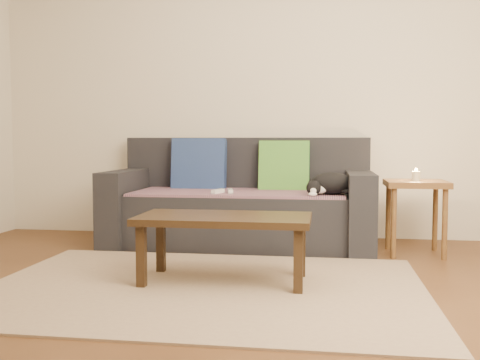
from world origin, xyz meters
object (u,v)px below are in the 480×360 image
object	(u,v)px
sofa	(241,206)
wii_remote_b	(230,191)
cat	(330,184)
wii_remote_a	(218,191)
coffee_table	(224,224)
side_table	(416,194)

from	to	relation	value
sofa	wii_remote_b	distance (m)	0.30
cat	wii_remote_a	distance (m)	0.86
cat	coffee_table	size ratio (longest dim) A/B	0.38
cat	wii_remote_b	xyz separation A→B (m)	(-0.76, 0.01, -0.07)
wii_remote_a	side_table	size ratio (longest dim) A/B	0.27
cat	coffee_table	world-z (taller)	cat
cat	wii_remote_b	distance (m)	0.77
wii_remote_a	side_table	world-z (taller)	side_table
side_table	sofa	bearing A→B (deg)	170.34
sofa	side_table	bearing A→B (deg)	-9.66
cat	sofa	bearing A→B (deg)	155.57
side_table	coffee_table	distance (m)	1.64
sofa	cat	distance (m)	0.79
cat	wii_remote_a	size ratio (longest dim) A/B	2.56
cat	coffee_table	xyz separation A→B (m)	(-0.62, -1.02, -0.17)
wii_remote_b	side_table	size ratio (longest dim) A/B	0.27
wii_remote_a	coffee_table	world-z (taller)	wii_remote_a
coffee_table	wii_remote_b	bearing A→B (deg)	97.66
coffee_table	cat	bearing A→B (deg)	58.51
sofa	side_table	xyz separation A→B (m)	(1.34, -0.23, 0.14)
sofa	coffee_table	xyz separation A→B (m)	(0.09, -1.28, 0.04)
wii_remote_a	sofa	bearing A→B (deg)	-7.04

